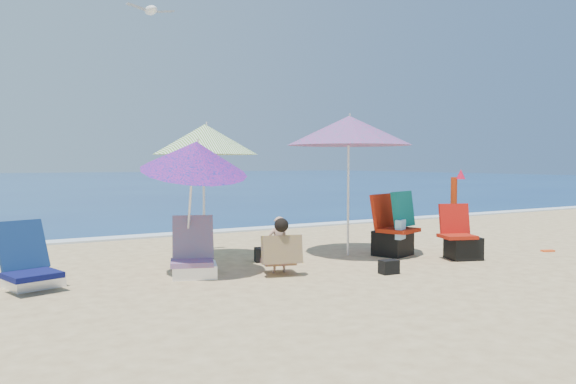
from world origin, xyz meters
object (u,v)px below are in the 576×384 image
umbrella_blue (195,157)px  person_center (280,246)px  camp_chair_left (461,243)px  seagull (151,10)px  furled_umbrella (455,207)px  umbrella_turquoise (349,131)px  chair_rainbow (194,260)px  chair_navy (31,270)px  umbrella_striped (205,139)px  camp_chair_right (394,232)px

umbrella_blue → person_center: (1.05, -0.48, -1.24)m
camp_chair_left → seagull: seagull is taller
furled_umbrella → seagull: seagull is taller
umbrella_turquoise → umbrella_blue: umbrella_turquoise is taller
furled_umbrella → chair_rainbow: bearing=175.2°
umbrella_blue → chair_rainbow: umbrella_blue is taller
chair_rainbow → camp_chair_left: camp_chair_left is taller
chair_navy → camp_chair_left: (6.22, -1.24, 0.05)m
chair_navy → camp_chair_left: camp_chair_left is taller
umbrella_turquoise → chair_rainbow: umbrella_turquoise is taller
camp_chair_left → seagull: 6.19m
chair_rainbow → umbrella_striped: bearing=60.0°
umbrella_turquoise → chair_navy: (-4.87, 0.03, -1.86)m
chair_rainbow → seagull: size_ratio=1.09×
chair_navy → person_center: chair_navy is taller
umbrella_striped → person_center: umbrella_striped is taller
umbrella_striped → person_center: size_ratio=2.73×
camp_chair_left → furled_umbrella: bearing=52.5°
chair_navy → seagull: 4.44m
chair_navy → chair_rainbow: size_ratio=1.16×
furled_umbrella → person_center: size_ratio=1.79×
chair_rainbow → seagull: seagull is taller
chair_navy → umbrella_blue: bearing=-9.5°
furled_umbrella → seagull: (-4.64, 2.05, 3.17)m
seagull → camp_chair_left: bearing=-31.1°
furled_umbrella → seagull: 5.99m
umbrella_turquoise → person_center: 2.58m
chair_navy → chair_rainbow: 2.04m
furled_umbrella → chair_navy: furled_umbrella is taller
umbrella_turquoise → camp_chair_right: bearing=-31.6°
umbrella_turquoise → camp_chair_left: size_ratio=2.67×
umbrella_turquoise → umbrella_striped: bearing=161.6°
chair_rainbow → person_center: 1.20m
seagull → chair_navy: bearing=-145.9°
umbrella_striped → camp_chair_left: umbrella_striped is taller
umbrella_blue → camp_chair_left: bearing=-12.1°
seagull → umbrella_turquoise: bearing=-25.1°
umbrella_turquoise → furled_umbrella: umbrella_turquoise is taller
umbrella_striped → furled_umbrella: 4.39m
umbrella_striped → chair_rainbow: bearing=-120.0°
umbrella_striped → umbrella_blue: umbrella_striped is taller
camp_chair_left → chair_navy: bearing=168.7°
chair_rainbow → camp_chair_right: camp_chair_right is taller
umbrella_turquoise → furled_umbrella: (1.74, -0.70, -1.29)m
umbrella_striped → camp_chair_left: 4.42m
person_center → chair_navy: bearing=165.1°
furled_umbrella → camp_chair_right: 1.21m
camp_chair_right → umbrella_blue: bearing=178.6°
chair_rainbow → seagull: (-0.04, 1.67, 3.75)m
umbrella_blue → umbrella_striped: bearing=61.5°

